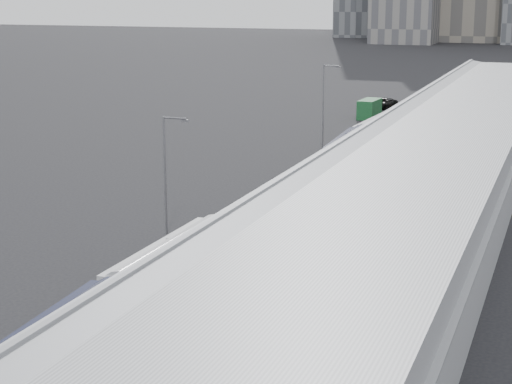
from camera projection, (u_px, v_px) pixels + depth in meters
The scene contains 18 objects.
sidewalk at pixel (370, 227), 66.35m from camera, with size 10.00×170.00×0.12m, color gray.
lane_line at pixel (244, 216), 69.93m from camera, with size 0.12×160.00×0.02m, color gold.
depot at pixel (424, 188), 64.21m from camera, with size 12.45×160.40×7.20m.
bus_1 at pixel (46, 378), 36.78m from camera, with size 3.62×13.94×4.03m.
bus_2 at pixel (173, 276), 50.42m from camera, with size 2.85×12.75×3.72m.
bus_3 at pixel (254, 231), 60.14m from camera, with size 2.95×12.09×3.51m.
bus_4 at pixel (315, 186), 73.82m from camera, with size 2.85×12.79×3.73m.
bus_5 at pixel (350, 156), 86.49m from camera, with size 3.40×13.50×3.91m.
bus_6 at pixel (380, 136), 98.76m from camera, with size 3.42×13.56×3.93m.
tree_1 at pixel (247, 250), 48.54m from camera, with size 1.04×1.04×4.32m.
tree_2 at pixel (330, 189), 66.08m from camera, with size 1.84×1.84×3.96m.
tree_3 at pixel (391, 130), 88.92m from camera, with size 2.63×2.63×5.23m.
tree_4 at pixel (431, 104), 111.05m from camera, with size 2.18×2.18×4.82m.
tree_5 at pixel (454, 85), 133.48m from camera, with size 2.74×2.74×5.05m.
street_lamp_near at pixel (167, 168), 63.15m from camera, with size 2.04×0.22×9.05m.
street_lamp_far at pixel (325, 101), 98.75m from camera, with size 2.04×0.22×9.75m.
shipping_container at pixel (369, 109), 123.62m from camera, with size 2.28×5.35×2.74m, color #154623.
suv at pixel (382, 103), 134.03m from camera, with size 2.72×5.91×1.64m, color black.
Camera 1 is at (22.95, -8.06, 17.91)m, focal length 60.00 mm.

